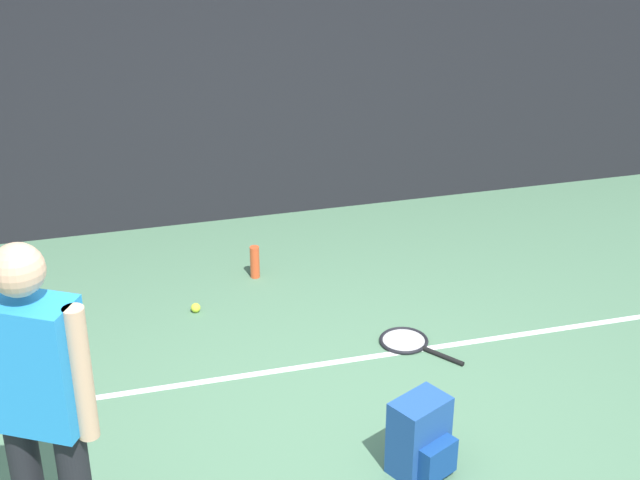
# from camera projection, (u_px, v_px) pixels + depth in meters

# --- Properties ---
(ground_plane) EXTENTS (12.00, 12.00, 0.00)m
(ground_plane) POSITION_uv_depth(u_px,v_px,m) (338.00, 427.00, 5.34)
(ground_plane) COLOR #4C7556
(back_fence) EXTENTS (10.00, 0.10, 2.27)m
(back_fence) POSITION_uv_depth(u_px,v_px,m) (236.00, 86.00, 7.44)
(back_fence) COLOR black
(back_fence) RESTS_ON ground
(court_line) EXTENTS (9.00, 0.05, 0.00)m
(court_line) POSITION_uv_depth(u_px,v_px,m) (310.00, 366.00, 5.90)
(court_line) COLOR white
(court_line) RESTS_ON ground
(tennis_player) EXTENTS (0.47, 0.39, 1.70)m
(tennis_player) POSITION_uv_depth(u_px,v_px,m) (39.00, 401.00, 3.94)
(tennis_player) COLOR black
(tennis_player) RESTS_ON ground
(tennis_racket) EXTENTS (0.51, 0.60, 0.03)m
(tennis_racket) POSITION_uv_depth(u_px,v_px,m) (407.00, 342.00, 6.13)
(tennis_racket) COLOR black
(tennis_racket) RESTS_ON ground
(backpack) EXTENTS (0.36, 0.37, 0.44)m
(backpack) POSITION_uv_depth(u_px,v_px,m) (421.00, 438.00, 4.92)
(backpack) COLOR #1E478C
(backpack) RESTS_ON ground
(tennis_ball_by_fence) EXTENTS (0.07, 0.07, 0.07)m
(tennis_ball_by_fence) POSITION_uv_depth(u_px,v_px,m) (196.00, 308.00, 6.48)
(tennis_ball_by_fence) COLOR #CCE033
(tennis_ball_by_fence) RESTS_ON ground
(water_bottle) EXTENTS (0.07, 0.07, 0.25)m
(water_bottle) POSITION_uv_depth(u_px,v_px,m) (255.00, 262.00, 6.90)
(water_bottle) COLOR #D84C26
(water_bottle) RESTS_ON ground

